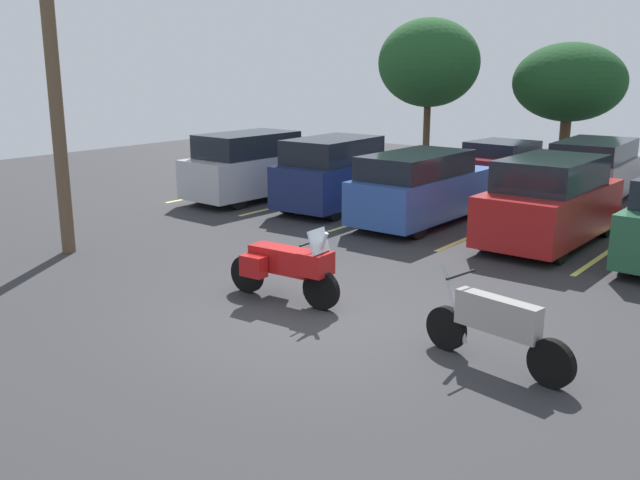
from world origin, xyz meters
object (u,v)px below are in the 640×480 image
object	(u,v)px
car_blue	(421,188)
car_navy	(339,174)
car_red	(550,202)
car_far_maroon	(506,164)
car_far_grey	(596,169)
motorcycle_second	(495,327)
utility_pole	(53,71)
car_silver	(256,166)
motorcycle_touring	(286,265)

from	to	relation	value
car_blue	car_navy	bearing A→B (deg)	174.96
car_red	car_far_maroon	bearing A→B (deg)	120.70
car_blue	car_far_maroon	bearing A→B (deg)	95.19
car_far_grey	motorcycle_second	bearing A→B (deg)	-78.08
car_far_grey	utility_pole	size ratio (longest dim) A/B	0.63
car_blue	utility_pole	bearing A→B (deg)	-123.02
car_blue	car_far_grey	xyz separation A→B (m)	(2.37, 6.21, -0.03)
car_blue	utility_pole	distance (m)	8.91
car_navy	car_far_maroon	distance (m)	6.64
car_silver	motorcycle_touring	bearing A→B (deg)	-44.11
motorcycle_second	utility_pole	xyz separation A→B (m)	(-9.75, -0.09, 3.23)
motorcycle_second	car_silver	xyz separation A→B (m)	(-10.78, 6.96, 0.40)
motorcycle_touring	car_far_grey	bearing A→B (deg)	84.92
motorcycle_touring	car_navy	size ratio (longest dim) A/B	0.53
car_silver	utility_pole	size ratio (longest dim) A/B	0.67
motorcycle_touring	motorcycle_second	distance (m)	3.94
car_blue	car_red	bearing A→B (deg)	-0.48
motorcycle_second	motorcycle_touring	bearing A→B (deg)	175.30
motorcycle_touring	car_silver	xyz separation A→B (m)	(-6.85, 6.64, 0.33)
car_navy	utility_pole	bearing A→B (deg)	-104.15
car_blue	car_red	distance (m)	3.29
car_red	car_far_maroon	size ratio (longest dim) A/B	1.00
car_blue	car_far_grey	distance (m)	6.65
car_silver	motorcycle_second	bearing A→B (deg)	-32.87
car_silver	car_far_grey	bearing A→B (deg)	37.92
car_silver	car_far_maroon	distance (m)	8.24
motorcycle_touring	utility_pole	xyz separation A→B (m)	(-5.82, -0.41, 3.16)
car_far_grey	motorcycle_touring	bearing A→B (deg)	-95.08
utility_pole	car_navy	bearing A→B (deg)	75.85
car_red	motorcycle_touring	bearing A→B (deg)	-107.30
car_navy	utility_pole	size ratio (longest dim) A/B	0.59
utility_pole	car_blue	bearing A→B (deg)	56.98
utility_pole	car_red	bearing A→B (deg)	41.75
car_silver	car_red	xyz separation A→B (m)	(8.91, -0.01, -0.01)
car_blue	car_far_maroon	distance (m)	6.54
car_silver	car_blue	distance (m)	5.62
car_far_maroon	car_silver	bearing A→B (deg)	-127.60
motorcycle_touring	car_navy	xyz separation A→B (m)	(-3.98, 6.90, 0.34)
car_far_maroon	motorcycle_second	bearing A→B (deg)	-66.92
motorcycle_touring	car_silver	bearing A→B (deg)	135.89
motorcycle_second	car_red	world-z (taller)	car_red
motorcycle_second	car_far_grey	bearing A→B (deg)	101.92
motorcycle_touring	motorcycle_second	bearing A→B (deg)	-4.70
motorcycle_touring	car_red	distance (m)	6.95
car_silver	car_blue	bearing A→B (deg)	0.14
car_red	car_far_grey	size ratio (longest dim) A/B	0.95
car_silver	car_navy	xyz separation A→B (m)	(2.87, 0.26, 0.01)
car_silver	car_far_grey	distance (m)	10.13
car_far_maroon	motorcycle_touring	bearing A→B (deg)	-82.12
car_blue	motorcycle_second	bearing A→B (deg)	-53.53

